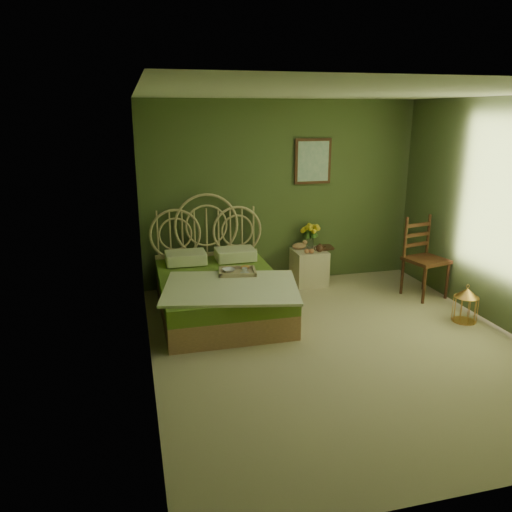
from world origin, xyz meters
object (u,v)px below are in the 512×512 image
object	(u,v)px
nightstand	(309,261)
chair	(423,252)
bed	(220,290)
birdcage	(466,305)

from	to	relation	value
nightstand	chair	distance (m)	1.57
bed	chair	world-z (taller)	bed
bed	birdcage	distance (m)	2.97
nightstand	bed	bearing A→B (deg)	-152.37
nightstand	birdcage	bearing A→B (deg)	-52.97
birdcage	nightstand	bearing A→B (deg)	127.03
nightstand	chair	world-z (taller)	chair
bed	chair	size ratio (longest dim) A/B	2.01
bed	chair	distance (m)	2.81
nightstand	birdcage	size ratio (longest dim) A/B	2.22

